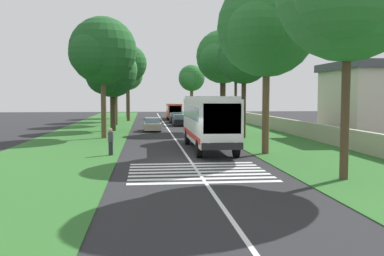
# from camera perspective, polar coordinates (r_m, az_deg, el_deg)

# --- Properties ---
(ground) EXTENTS (160.00, 160.00, 0.00)m
(ground) POSITION_cam_1_polar(r_m,az_deg,el_deg) (25.67, -0.26, -4.21)
(ground) COLOR #262628
(grass_verge_left) EXTENTS (120.00, 8.00, 0.04)m
(grass_verge_left) POSITION_cam_1_polar(r_m,az_deg,el_deg) (40.83, -13.98, -1.19)
(grass_verge_left) COLOR #2D6628
(grass_verge_left) RESTS_ON ground
(grass_verge_right) EXTENTS (120.00, 8.00, 0.04)m
(grass_verge_right) POSITION_cam_1_polar(r_m,az_deg,el_deg) (41.85, 8.86, -0.98)
(grass_verge_right) COLOR #2D6628
(grass_verge_right) RESTS_ON ground
(centre_line) EXTENTS (110.00, 0.16, 0.01)m
(centre_line) POSITION_cam_1_polar(r_m,az_deg,el_deg) (40.52, -2.42, -1.13)
(centre_line) COLOR silver
(centre_line) RESTS_ON ground
(coach_bus) EXTENTS (11.16, 2.62, 3.73)m
(coach_bus) POSITION_cam_1_polar(r_m,az_deg,el_deg) (30.60, 2.14, 1.18)
(coach_bus) COLOR white
(coach_bus) RESTS_ON ground
(zebra_crossing) EXTENTS (5.85, 6.80, 0.01)m
(zebra_crossing) POSITION_cam_1_polar(r_m,az_deg,el_deg) (21.82, 0.79, -5.70)
(zebra_crossing) COLOR silver
(zebra_crossing) RESTS_ON ground
(trailing_car_0) EXTENTS (4.30, 1.78, 1.43)m
(trailing_car_0) POSITION_cam_1_polar(r_m,az_deg,el_deg) (47.23, -5.15, 0.42)
(trailing_car_0) COLOR #B7A893
(trailing_car_0) RESTS_ON ground
(trailing_car_1) EXTENTS (4.30, 1.78, 1.43)m
(trailing_car_1) POSITION_cam_1_polar(r_m,az_deg,el_deg) (55.39, -1.58, 0.98)
(trailing_car_1) COLOR black
(trailing_car_1) RESTS_ON ground
(trailing_car_2) EXTENTS (4.30, 1.78, 1.43)m
(trailing_car_2) POSITION_cam_1_polar(r_m,az_deg,el_deg) (61.44, -2.06, 1.29)
(trailing_car_2) COLOR black
(trailing_car_2) RESTS_ON ground
(trailing_minibus_0) EXTENTS (6.00, 2.14, 2.53)m
(trailing_minibus_0) POSITION_cam_1_polar(r_m,az_deg,el_deg) (69.24, -2.35, 2.34)
(trailing_minibus_0) COLOR #CC4C33
(trailing_minibus_0) RESTS_ON ground
(roadside_tree_left_0) EXTENTS (6.56, 5.19, 8.68)m
(roadside_tree_left_0) POSITION_cam_1_polar(r_m,az_deg,el_deg) (47.74, -10.45, 6.78)
(roadside_tree_left_0) COLOR #3D2D1E
(roadside_tree_left_0) RESTS_ON grass_verge_left
(roadside_tree_left_1) EXTENTS (7.02, 5.87, 10.58)m
(roadside_tree_left_1) POSITION_cam_1_polar(r_m,az_deg,el_deg) (39.74, -11.66, 9.53)
(roadside_tree_left_1) COLOR brown
(roadside_tree_left_1) RESTS_ON grass_verge_left
(roadside_tree_left_2) EXTENTS (6.55, 5.57, 11.27)m
(roadside_tree_left_2) POSITION_cam_1_polar(r_m,az_deg,el_deg) (66.13, -8.46, 8.12)
(roadside_tree_left_2) COLOR #4C3826
(roadside_tree_left_2) RESTS_ON grass_verge_left
(roadside_tree_left_3) EXTENTS (6.77, 5.70, 9.85)m
(roadside_tree_left_3) POSITION_cam_1_polar(r_m,az_deg,el_deg) (57.29, -10.10, 7.23)
(roadside_tree_left_3) COLOR brown
(roadside_tree_left_3) RESTS_ON grass_verge_left
(roadside_tree_left_4) EXTENTS (5.94, 5.13, 9.83)m
(roadside_tree_left_4) POSITION_cam_1_polar(r_m,az_deg,el_deg) (75.49, -8.44, 6.71)
(roadside_tree_left_4) COLOR brown
(roadside_tree_left_4) RESTS_ON grass_verge_left
(roadside_tree_right_0) EXTENTS (5.88, 4.70, 9.45)m
(roadside_tree_right_0) POSITION_cam_1_polar(r_m,az_deg,el_deg) (39.15, 6.53, 8.88)
(roadside_tree_right_0) COLOR #3D2D1E
(roadside_tree_right_0) RESTS_ON grass_verge_right
(roadside_tree_right_1) EXTENTS (6.83, 5.60, 10.60)m
(roadside_tree_right_1) POSITION_cam_1_polar(r_m,az_deg,el_deg) (46.56, 3.84, 8.97)
(roadside_tree_right_1) COLOR #3D2D1E
(roadside_tree_right_1) RESTS_ON grass_verge_right
(roadside_tree_right_3) EXTENTS (7.32, 6.30, 11.19)m
(roadside_tree_right_3) POSITION_cam_1_polar(r_m,az_deg,el_deg) (28.90, 9.33, 12.43)
(roadside_tree_right_3) COLOR brown
(roadside_tree_right_3) RESTS_ON grass_verge_right
(roadside_tree_right_4) EXTENTS (5.66, 4.59, 9.14)m
(roadside_tree_right_4) POSITION_cam_1_polar(r_m,az_deg,el_deg) (77.27, -0.14, 6.37)
(roadside_tree_right_4) COLOR brown
(roadside_tree_right_4) RESTS_ON grass_verge_right
(utility_pole) EXTENTS (0.24, 1.40, 8.80)m
(utility_pole) POSITION_cam_1_polar(r_m,az_deg,el_deg) (40.00, 5.68, 5.35)
(utility_pole) COLOR #473828
(utility_pole) RESTS_ON grass_verge_right
(roadside_wall) EXTENTS (70.00, 0.40, 1.41)m
(roadside_wall) POSITION_cam_1_polar(r_m,az_deg,el_deg) (47.53, 11.27, 0.47)
(roadside_wall) COLOR #B2A893
(roadside_wall) RESTS_ON grass_verge_right
(pedestrian) EXTENTS (0.34, 0.34, 1.69)m
(pedestrian) POSITION_cam_1_polar(r_m,az_deg,el_deg) (27.97, -10.49, -1.72)
(pedestrian) COLOR #26262D
(pedestrian) RESTS_ON grass_verge_left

